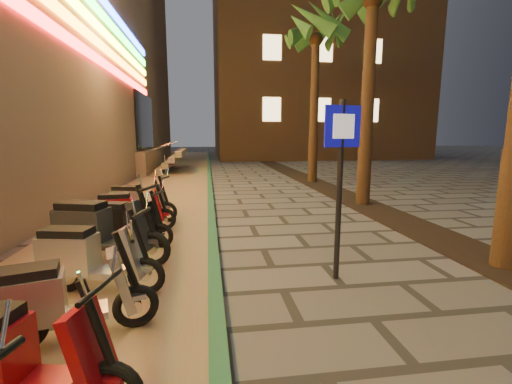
{
  "coord_description": "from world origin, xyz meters",
  "views": [
    {
      "loc": [
        -0.96,
        -2.49,
        2.03
      ],
      "look_at": [
        -0.26,
        2.46,
        1.2
      ],
      "focal_mm": 24.0,
      "sensor_mm": 36.0,
      "label": 1
    }
  ],
  "objects": [
    {
      "name": "ground",
      "position": [
        0.0,
        0.0,
        0.0
      ],
      "size": [
        120.0,
        120.0,
        0.0
      ],
      "primitive_type": "plane",
      "color": "#474442",
      "rests_on": "ground"
    },
    {
      "name": "parking_strip",
      "position": [
        -2.6,
        10.0,
        0.01
      ],
      "size": [
        3.4,
        60.0,
        0.01
      ],
      "primitive_type": "cube",
      "color": "#8C7251",
      "rests_on": "ground"
    },
    {
      "name": "green_curb",
      "position": [
        -0.9,
        10.0,
        0.05
      ],
      "size": [
        0.18,
        60.0,
        0.1
      ],
      "primitive_type": "cube",
      "color": "#225B39",
      "rests_on": "ground"
    },
    {
      "name": "planting_strip",
      "position": [
        3.6,
        5.0,
        0.01
      ],
      "size": [
        1.2,
        40.0,
        0.02
      ],
      "primitive_type": "cube",
      "color": "black",
      "rests_on": "ground"
    },
    {
      "name": "apartment_block",
      "position": [
        9.0,
        32.0,
        12.5
      ],
      "size": [
        18.0,
        16.06,
        25.0
      ],
      "color": "brown",
      "rests_on": "ground"
    },
    {
      "name": "palm_d",
      "position": [
        3.6,
        12.0,
        5.94
      ],
      "size": [
        2.97,
        3.02,
        7.16
      ],
      "color": "#472D19",
      "rests_on": "ground"
    },
    {
      "name": "pedestrian_sign",
      "position": [
        0.83,
        1.95,
        1.62
      ],
      "size": [
        0.54,
        0.15,
        2.5
      ],
      "rotation": [
        0.0,
        0.0,
        0.23
      ],
      "color": "black",
      "rests_on": "ground"
    },
    {
      "name": "scooter_4",
      "position": [
        -2.38,
        -0.07,
        0.47
      ],
      "size": [
        1.53,
        0.7,
        1.08
      ],
      "rotation": [
        0.0,
        0.0,
        -0.21
      ],
      "color": "black",
      "rests_on": "ground"
    },
    {
      "name": "scooter_5",
      "position": [
        -2.44,
        0.82,
        0.47
      ],
      "size": [
        1.52,
        0.8,
        1.08
      ],
      "rotation": [
        0.0,
        0.0,
        0.3
      ],
      "color": "black",
      "rests_on": "ground"
    },
    {
      "name": "scooter_6",
      "position": [
        -2.52,
        1.96,
        0.49
      ],
      "size": [
        1.6,
        0.71,
        1.13
      ],
      "rotation": [
        0.0,
        0.0,
        -0.2
      ],
      "color": "black",
      "rests_on": "ground"
    },
    {
      "name": "scooter_7",
      "position": [
        -2.67,
        3.02,
        0.57
      ],
      "size": [
        1.84,
        0.94,
        1.3
      ],
      "rotation": [
        0.0,
        0.0,
        -0.28
      ],
      "color": "black",
      "rests_on": "ground"
    },
    {
      "name": "scooter_8",
      "position": [
        -2.51,
        3.89,
        0.46
      ],
      "size": [
        1.49,
        0.78,
        1.06
      ],
      "rotation": [
        0.0,
        0.0,
        -0.29
      ],
      "color": "black",
      "rests_on": "ground"
    },
    {
      "name": "scooter_9",
      "position": [
        -2.65,
        4.8,
        0.48
      ],
      "size": [
        1.57,
        0.59,
        1.1
      ],
      "rotation": [
        0.0,
        0.0,
        0.11
      ],
      "color": "black",
      "rests_on": "ground"
    },
    {
      "name": "scooter_10",
      "position": [
        -2.66,
        5.8,
        0.48
      ],
      "size": [
        1.57,
        0.74,
        1.1
      ],
      "rotation": [
        0.0,
        0.0,
        -0.23
      ],
      "color": "black",
      "rests_on": "ground"
    }
  ]
}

